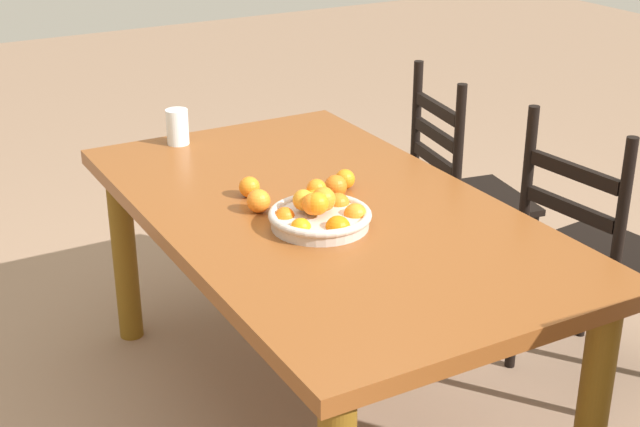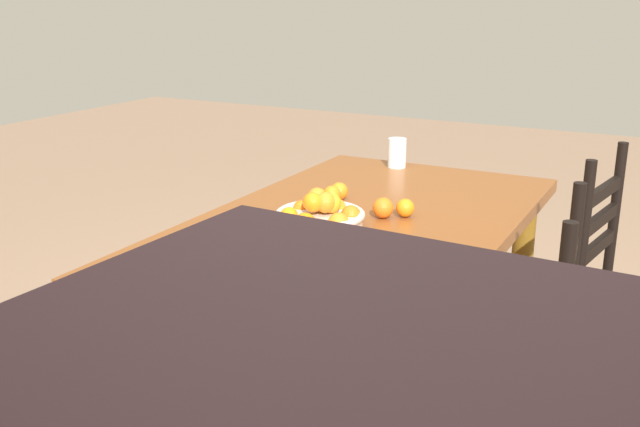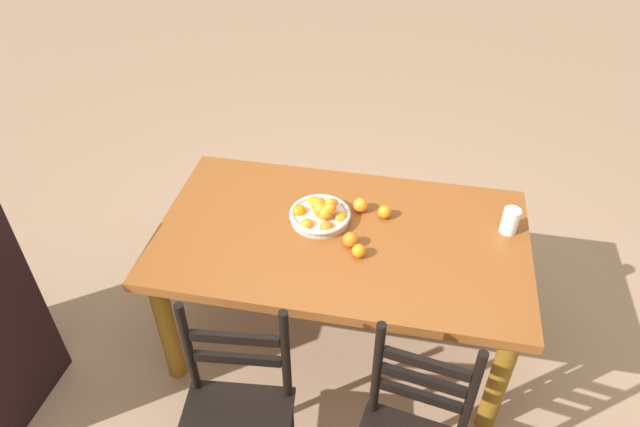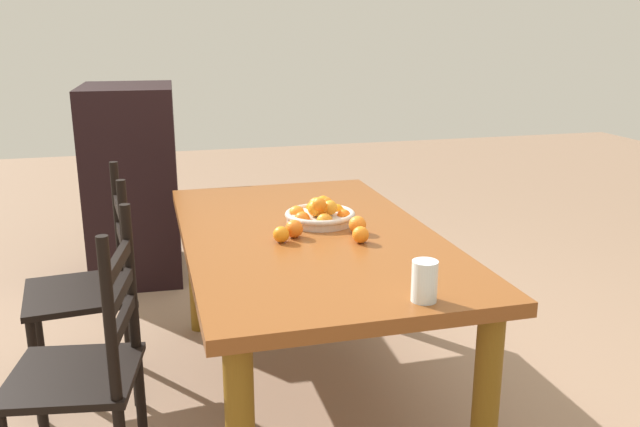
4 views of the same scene
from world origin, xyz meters
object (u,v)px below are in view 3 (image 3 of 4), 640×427
chair_by_cabinet (235,424)px  orange_loose_2 (351,240)px  orange_loose_3 (361,205)px  dining_table (341,249)px  drinking_glass (510,221)px  orange_loose_0 (359,251)px  fruit_bowl (321,214)px  orange_loose_1 (385,212)px

chair_by_cabinet → orange_loose_2: size_ratio=13.62×
chair_by_cabinet → orange_loose_3: chair_by_cabinet is taller
dining_table → drinking_glass: (-0.75, -0.17, 0.16)m
dining_table → orange_loose_3: bearing=-108.4°
orange_loose_0 → orange_loose_2: (0.05, -0.06, 0.00)m
fruit_bowl → orange_loose_1: 0.31m
dining_table → chair_by_cabinet: 0.92m
dining_table → orange_loose_2: size_ratio=24.39×
orange_loose_2 → drinking_glass: size_ratio=0.56×
chair_by_cabinet → orange_loose_0: (-0.36, -0.74, 0.30)m
orange_loose_1 → fruit_bowl: bearing=15.4°
fruit_bowl → orange_loose_1: (-0.29, -0.08, -0.01)m
orange_loose_1 → orange_loose_3: (0.12, -0.03, 0.00)m
dining_table → drinking_glass: drinking_glass is taller
fruit_bowl → orange_loose_3: size_ratio=4.19×
orange_loose_2 → orange_loose_0: bearing=127.4°
orange_loose_2 → orange_loose_3: (-0.01, -0.25, -0.00)m
dining_table → orange_loose_3: orange_loose_3 is taller
dining_table → orange_loose_0: bearing=126.6°
dining_table → orange_loose_1: bearing=-139.0°
orange_loose_3 → drinking_glass: 0.69m
chair_by_cabinet → dining_table: bearing=67.1°
orange_loose_0 → drinking_glass: (-0.66, -0.30, 0.03)m
drinking_glass → fruit_bowl: bearing=5.9°
chair_by_cabinet → orange_loose_3: (-0.33, -1.05, 0.30)m
orange_loose_0 → orange_loose_2: orange_loose_2 is taller
chair_by_cabinet → drinking_glass: chair_by_cabinet is taller
chair_by_cabinet → orange_loose_1: chair_by_cabinet is taller
chair_by_cabinet → orange_loose_3: bearing=66.9°
dining_table → orange_loose_2: 0.16m
chair_by_cabinet → drinking_glass: size_ratio=7.62×
fruit_bowl → chair_by_cabinet: bearing=80.8°
orange_loose_0 → orange_loose_2: size_ratio=0.89×
fruit_bowl → drinking_glass: bearing=-174.1°
fruit_bowl → orange_loose_0: (-0.21, 0.21, -0.01)m
orange_loose_1 → drinking_glass: 0.57m
orange_loose_3 → dining_table: bearing=71.6°
orange_loose_0 → dining_table: bearing=-53.4°
orange_loose_0 → orange_loose_2: bearing=-52.6°
chair_by_cabinet → fruit_bowl: bearing=75.0°
dining_table → orange_loose_0: 0.21m
dining_table → drinking_glass: 0.79m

